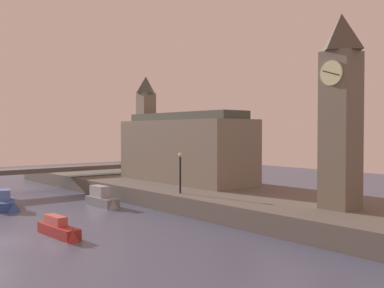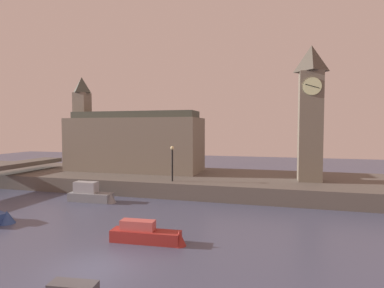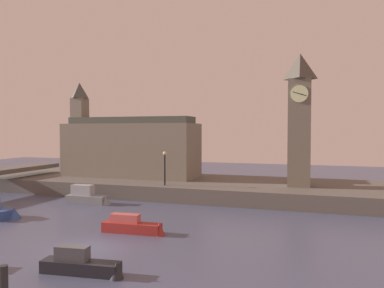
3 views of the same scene
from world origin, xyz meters
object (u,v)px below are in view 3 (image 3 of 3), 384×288
(streetlamp, at_px, (165,164))
(boat_barge_dark, at_px, (85,265))
(clock_tower, at_px, (300,118))
(parliament_hall, at_px, (128,147))
(boat_cruiser_grey, at_px, (89,197))
(boat_dinghy_red, at_px, (136,226))

(streetlamp, relative_size, boat_barge_dark, 0.77)
(clock_tower, xyz_separation_m, boat_barge_dark, (-9.21, -22.53, -7.78))
(clock_tower, height_order, streetlamp, clock_tower)
(parliament_hall, height_order, streetlamp, parliament_hall)
(clock_tower, height_order, boat_cruiser_grey, clock_tower)
(parliament_hall, bearing_deg, clock_tower, -6.54)
(boat_barge_dark, bearing_deg, streetlamp, 100.79)
(parliament_hall, distance_m, boat_barge_dark, 27.45)
(boat_barge_dark, bearing_deg, clock_tower, 67.77)
(streetlamp, xyz_separation_m, boat_dinghy_red, (2.64, -11.66, -3.20))
(clock_tower, distance_m, parliament_hall, 20.38)
(boat_cruiser_grey, bearing_deg, streetlamp, 31.69)
(boat_cruiser_grey, relative_size, boat_barge_dark, 1.03)
(boat_barge_dark, distance_m, boat_dinghy_red, 7.31)
(streetlamp, height_order, boat_barge_dark, streetlamp)
(streetlamp, bearing_deg, boat_barge_dark, -79.21)
(parliament_hall, relative_size, boat_cruiser_grey, 3.54)
(streetlamp, distance_m, boat_barge_dark, 19.51)
(boat_cruiser_grey, relative_size, boat_dinghy_red, 1.00)
(boat_cruiser_grey, height_order, boat_dinghy_red, boat_cruiser_grey)
(parliament_hall, xyz_separation_m, boat_cruiser_grey, (0.95, -9.76, -4.40))
(streetlamp, height_order, boat_cruiser_grey, streetlamp)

